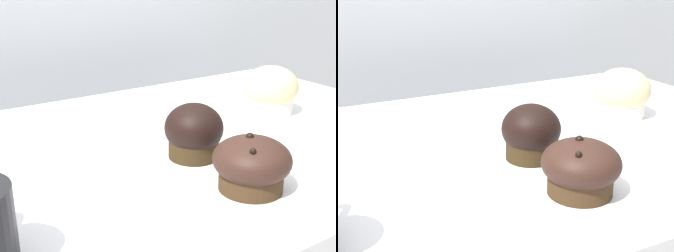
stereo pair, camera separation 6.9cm
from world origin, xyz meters
The scene contains 4 objects.
wall_back centered at (0.00, 0.60, 0.90)m, with size 3.20×0.10×1.80m, color silver.
muffin_front_center centered at (0.25, 0.03, 1.00)m, with size 0.10×0.10×0.09m.
muffin_back_left centered at (0.00, -0.19, 0.99)m, with size 0.10×0.10×0.08m.
muffin_back_right centered at (0.00, -0.07, 1.00)m, with size 0.09×0.09×0.08m.
Camera 1 is at (-0.38, -0.58, 1.24)m, focal length 50.00 mm.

